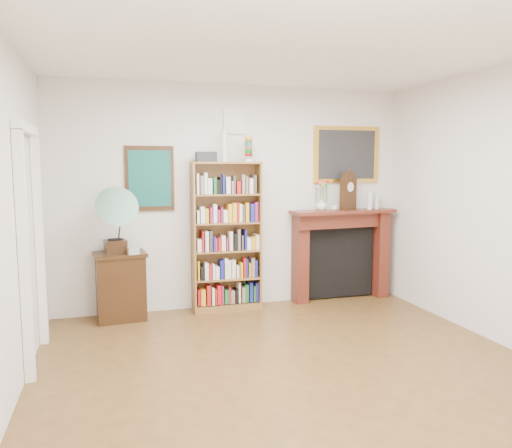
{
  "coord_description": "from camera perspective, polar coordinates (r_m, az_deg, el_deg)",
  "views": [
    {
      "loc": [
        -1.5,
        -3.66,
        1.81
      ],
      "look_at": [
        0.03,
        1.6,
        1.16
      ],
      "focal_mm": 35.0,
      "sensor_mm": 36.0,
      "label": 1
    }
  ],
  "objects": [
    {
      "name": "bottle_right",
      "position": [
        6.98,
        13.62,
        2.53
      ],
      "size": [
        0.06,
        0.06,
        0.2
      ],
      "primitive_type": "cylinder",
      "color": "silver",
      "rests_on": "fireplace"
    },
    {
      "name": "teal_poster",
      "position": [
        6.16,
        -12.05,
        5.11
      ],
      "size": [
        0.58,
        0.04,
        0.78
      ],
      "color": "black",
      "rests_on": "back_wall"
    },
    {
      "name": "bookshelf",
      "position": [
        6.19,
        -3.39,
        -0.47
      ],
      "size": [
        0.86,
        0.33,
        2.13
      ],
      "rotation": [
        0.0,
        0.0,
        -0.04
      ],
      "color": "brown",
      "rests_on": "floor"
    },
    {
      "name": "mantel_clock",
      "position": [
        6.74,
        10.5,
        3.6
      ],
      "size": [
        0.24,
        0.19,
        0.49
      ],
      "rotation": [
        0.0,
        0.0,
        0.42
      ],
      "color": "black",
      "rests_on": "fireplace"
    },
    {
      "name": "bottle_left",
      "position": [
        6.88,
        12.89,
        2.65
      ],
      "size": [
        0.07,
        0.07,
        0.24
      ],
      "primitive_type": "cylinder",
      "color": "silver",
      "rests_on": "fireplace"
    },
    {
      "name": "gilt_painting",
      "position": [
        6.86,
        10.31,
        7.8
      ],
      "size": [
        0.95,
        0.04,
        0.75
      ],
      "color": "gold",
      "rests_on": "back_wall"
    },
    {
      "name": "flower_vase",
      "position": [
        6.6,
        7.47,
        2.21
      ],
      "size": [
        0.18,
        0.18,
        0.15
      ],
      "primitive_type": "imported",
      "rotation": [
        0.0,
        0.0,
        0.32
      ],
      "color": "silver",
      "rests_on": "fireplace"
    },
    {
      "name": "fireplace",
      "position": [
        6.82,
        9.65,
        -2.52
      ],
      "size": [
        1.47,
        0.46,
        1.22
      ],
      "rotation": [
        0.0,
        0.0,
        0.08
      ],
      "color": "#4C1A11",
      "rests_on": "floor"
    },
    {
      "name": "room",
      "position": [
        3.98,
        6.04,
        0.77
      ],
      "size": [
        4.51,
        5.01,
        2.81
      ],
      "color": "#4C3317",
      "rests_on": "ground"
    },
    {
      "name": "small_picture",
      "position": [
        6.34,
        -2.51,
        11.62
      ],
      "size": [
        0.26,
        0.04,
        0.3
      ],
      "color": "white",
      "rests_on": "back_wall"
    },
    {
      "name": "cd_stack",
      "position": [
        5.87,
        -13.86,
        -2.97
      ],
      "size": [
        0.14,
        0.14,
        0.08
      ],
      "primitive_type": "cube",
      "rotation": [
        0.0,
        0.0,
        0.16
      ],
      "color": "silver",
      "rests_on": "side_cabinet"
    },
    {
      "name": "gramophone",
      "position": [
        5.87,
        -15.86,
        0.88
      ],
      "size": [
        0.56,
        0.66,
        0.77
      ],
      "rotation": [
        0.0,
        0.0,
        0.16
      ],
      "color": "black",
      "rests_on": "side_cabinet"
    },
    {
      "name": "teacup",
      "position": [
        6.59,
        8.93,
        1.82
      ],
      "size": [
        0.1,
        0.1,
        0.07
      ],
      "primitive_type": "imported",
      "rotation": [
        0.0,
        0.0,
        0.2
      ],
      "color": "silver",
      "rests_on": "fireplace"
    },
    {
      "name": "door_casing",
      "position": [
        4.94,
        -24.29,
        -0.23
      ],
      "size": [
        0.08,
        1.02,
        2.17
      ],
      "color": "white",
      "rests_on": "left_wall"
    },
    {
      "name": "side_cabinet",
      "position": [
        6.09,
        -15.2,
        -6.87
      ],
      "size": [
        0.63,
        0.48,
        0.8
      ],
      "primitive_type": "cube",
      "rotation": [
        0.0,
        0.0,
        0.1
      ],
      "color": "black",
      "rests_on": "floor"
    }
  ]
}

